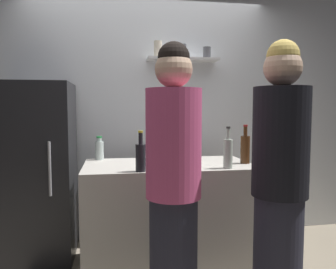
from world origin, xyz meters
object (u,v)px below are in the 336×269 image
at_px(refrigerator, 36,171).
at_px(person_blonde, 279,187).
at_px(baking_pan, 178,161).
at_px(wine_bottle_pale_glass, 228,152).
at_px(person_pink_top, 173,189).
at_px(wine_bottle_amber_glass, 245,148).
at_px(water_bottle_plastic, 99,149).
at_px(wine_bottle_dark_glass, 141,156).
at_px(utensil_holder, 151,153).

height_order(refrigerator, person_blonde, person_blonde).
xyz_separation_m(baking_pan, person_blonde, (0.47, -0.89, -0.03)).
distance_m(refrigerator, wine_bottle_pale_glass, 1.74).
height_order(person_pink_top, person_blonde, person_blonde).
bearing_deg(baking_pan, wine_bottle_amber_glass, -7.41).
bearing_deg(water_bottle_plastic, wine_bottle_dark_glass, -62.56).
bearing_deg(water_bottle_plastic, person_blonde, -46.97).
bearing_deg(person_pink_top, water_bottle_plastic, -53.69).
bearing_deg(wine_bottle_dark_glass, wine_bottle_amber_glass, 13.97).
bearing_deg(refrigerator, wine_bottle_amber_glass, -14.40).
bearing_deg(wine_bottle_dark_glass, baking_pan, 41.75).
bearing_deg(wine_bottle_dark_glass, wine_bottle_pale_glass, 2.15).
xyz_separation_m(utensil_holder, person_blonde, (0.67, -1.11, -0.07)).
bearing_deg(water_bottle_plastic, utensil_holder, -12.88).
bearing_deg(baking_pan, refrigerator, 162.48).
bearing_deg(wine_bottle_dark_glass, person_pink_top, -71.76).
bearing_deg(utensil_holder, wine_bottle_pale_glass, -42.10).
bearing_deg(person_pink_top, utensil_holder, -75.87).
distance_m(wine_bottle_pale_glass, water_bottle_plastic, 1.19).
relative_size(wine_bottle_pale_glass, person_pink_top, 0.19).
relative_size(wine_bottle_amber_glass, wine_bottle_dark_glass, 1.08).
xyz_separation_m(water_bottle_plastic, person_blonde, (1.14, -1.22, -0.10)).
relative_size(person_pink_top, person_blonde, 0.99).
relative_size(refrigerator, person_blonde, 0.90).
xyz_separation_m(wine_bottle_amber_glass, wine_bottle_pale_glass, (-0.22, -0.20, -0.00)).
relative_size(utensil_holder, wine_bottle_pale_glass, 0.64).
xyz_separation_m(baking_pan, water_bottle_plastic, (-0.67, 0.33, 0.07)).
height_order(refrigerator, wine_bottle_pale_glass, refrigerator).
distance_m(wine_bottle_amber_glass, person_blonde, 0.83).
xyz_separation_m(wine_bottle_amber_glass, water_bottle_plastic, (-1.24, 0.40, -0.03)).
bearing_deg(person_pink_top, refrigerator, -35.37).
distance_m(wine_bottle_dark_glass, person_pink_top, 0.53).
distance_m(baking_pan, person_blonde, 1.00).
relative_size(utensil_holder, person_pink_top, 0.12).
xyz_separation_m(utensil_holder, water_bottle_plastic, (-0.46, 0.11, 0.03)).
xyz_separation_m(refrigerator, person_blonde, (1.71, -1.28, 0.09)).
height_order(utensil_holder, wine_bottle_amber_glass, wine_bottle_amber_glass).
bearing_deg(person_pink_top, wine_bottle_dark_glass, -59.03).
relative_size(baking_pan, person_pink_top, 0.19).
bearing_deg(wine_bottle_dark_glass, utensil_holder, 75.45).
relative_size(wine_bottle_pale_glass, water_bottle_plastic, 1.52).
bearing_deg(utensil_holder, person_pink_top, -88.60).
relative_size(wine_bottle_dark_glass, water_bottle_plastic, 1.42).
relative_size(wine_bottle_dark_glass, person_pink_top, 0.17).
xyz_separation_m(wine_bottle_amber_glass, wine_bottle_dark_glass, (-0.91, -0.23, -0.01)).
height_order(baking_pan, wine_bottle_dark_glass, wine_bottle_dark_glass).
xyz_separation_m(baking_pan, wine_bottle_amber_glass, (0.58, -0.07, 0.10)).
bearing_deg(person_blonde, person_pink_top, -4.65).
bearing_deg(person_pink_top, wine_bottle_pale_glass, -122.97).
height_order(refrigerator, utensil_holder, refrigerator).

